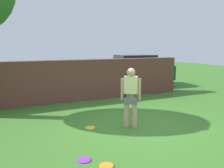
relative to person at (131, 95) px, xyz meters
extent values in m
plane|color=#3D7528|center=(0.15, -0.07, -0.90)|extent=(40.00, 40.00, 0.00)
cube|color=brown|center=(-1.35, 3.77, -0.07)|extent=(11.66, 0.50, 1.65)
cylinder|color=tan|center=(0.09, -0.06, -0.47)|extent=(0.14, 0.14, 0.85)
cylinder|color=tan|center=(-0.09, 0.06, -0.47)|extent=(0.14, 0.14, 0.85)
cube|color=slate|center=(0.00, 0.00, -0.10)|extent=(0.42, 0.38, 0.28)
cube|color=beige|center=(0.00, 0.00, 0.23)|extent=(0.42, 0.38, 0.55)
sphere|color=tan|center=(0.00, 0.00, 0.61)|extent=(0.22, 0.22, 0.22)
cylinder|color=tan|center=(0.19, -0.12, 0.15)|extent=(0.09, 0.09, 0.58)
cylinder|color=tan|center=(-0.19, 0.12, 0.15)|extent=(0.09, 0.09, 0.58)
cube|color=#0C4C2D|center=(3.69, 5.83, -0.18)|extent=(4.35, 2.12, 0.80)
cube|color=#1E2328|center=(3.69, 5.83, 0.52)|extent=(2.14, 1.70, 0.60)
cylinder|color=black|center=(5.14, 6.54, -0.58)|extent=(0.66, 0.28, 0.64)
cylinder|color=black|center=(4.96, 4.85, -0.58)|extent=(0.66, 0.28, 0.64)
cylinder|color=black|center=(2.42, 6.82, -0.58)|extent=(0.66, 0.28, 0.64)
cylinder|color=black|center=(2.25, 5.13, -0.58)|extent=(0.66, 0.28, 0.64)
cylinder|color=orange|center=(-1.49, -1.67, -0.89)|extent=(0.27, 0.27, 0.02)
cylinder|color=purple|center=(-1.78, -1.28, -0.89)|extent=(0.27, 0.27, 0.02)
cylinder|color=yellow|center=(-1.03, 0.39, -0.89)|extent=(0.27, 0.27, 0.02)
camera|label=1|loc=(-3.18, -5.37, 1.29)|focal=38.00mm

